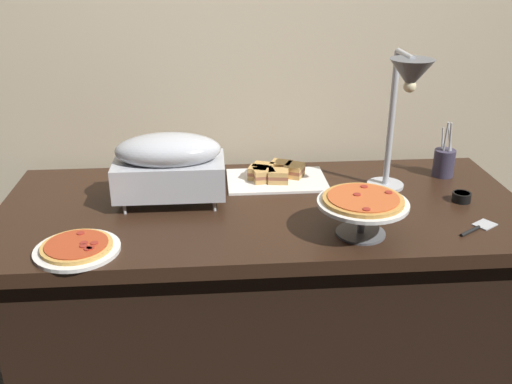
# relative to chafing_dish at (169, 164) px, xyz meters

# --- Properties ---
(ground_plane) EXTENTS (8.00, 8.00, 0.00)m
(ground_plane) POSITION_rel_chafing_dish_xyz_m (0.33, -0.05, -0.91)
(ground_plane) COLOR #38332D
(back_wall) EXTENTS (4.40, 0.04, 2.40)m
(back_wall) POSITION_rel_chafing_dish_xyz_m (0.33, 0.45, 0.29)
(back_wall) COLOR #C6B593
(back_wall) RESTS_ON ground_plane
(buffet_table) EXTENTS (1.90, 0.84, 0.76)m
(buffet_table) POSITION_rel_chafing_dish_xyz_m (0.33, -0.05, -0.52)
(buffet_table) COLOR black
(buffet_table) RESTS_ON ground_plane
(chafing_dish) EXTENTS (0.39, 0.22, 0.26)m
(chafing_dish) POSITION_rel_chafing_dish_xyz_m (0.00, 0.00, 0.00)
(chafing_dish) COLOR #B7BABF
(chafing_dish) RESTS_ON buffet_table
(heat_lamp) EXTENTS (0.15, 0.30, 0.53)m
(heat_lamp) POSITION_rel_chafing_dish_xyz_m (0.82, -0.05, 0.27)
(heat_lamp) COLOR #B7BABF
(heat_lamp) RESTS_ON buffet_table
(pizza_plate_front) EXTENTS (0.26, 0.26, 0.03)m
(pizza_plate_front) POSITION_rel_chafing_dish_xyz_m (-0.27, -0.35, -0.13)
(pizza_plate_front) COLOR white
(pizza_plate_front) RESTS_ON buffet_table
(pizza_plate_center) EXTENTS (0.29, 0.29, 0.14)m
(pizza_plate_center) POSITION_rel_chafing_dish_xyz_m (0.63, -0.31, -0.04)
(pizza_plate_center) COLOR #595B60
(pizza_plate_center) RESTS_ON buffet_table
(sandwich_platter) EXTENTS (0.39, 0.25, 0.06)m
(sandwich_platter) POSITION_rel_chafing_dish_xyz_m (0.40, 0.17, -0.12)
(sandwich_platter) COLOR white
(sandwich_platter) RESTS_ON buffet_table
(sauce_cup_near) EXTENTS (0.07, 0.07, 0.03)m
(sauce_cup_near) POSITION_rel_chafing_dish_xyz_m (1.06, -0.08, -0.13)
(sauce_cup_near) COLOR black
(sauce_cup_near) RESTS_ON buffet_table
(utensil_holder) EXTENTS (0.08, 0.08, 0.23)m
(utensil_holder) POSITION_rel_chafing_dish_xyz_m (1.09, 0.17, -0.09)
(utensil_holder) COLOR #383347
(utensil_holder) RESTS_ON buffet_table
(serving_spatula) EXTENTS (0.16, 0.12, 0.01)m
(serving_spatula) POSITION_rel_chafing_dish_xyz_m (1.03, -0.30, -0.14)
(serving_spatula) COLOR #B7BABF
(serving_spatula) RESTS_ON buffet_table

